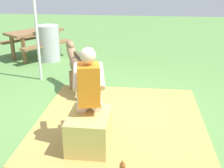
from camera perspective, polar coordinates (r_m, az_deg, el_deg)
name	(u,v)px	position (r m, az deg, el deg)	size (l,w,h in m)	color
ground_plane	(111,112)	(4.91, -0.18, -5.61)	(24.00, 24.00, 0.00)	#568442
hay_patch	(121,120)	(4.65, 1.70, -7.11)	(2.76, 2.61, 0.02)	#AD8C47
hay_bale	(90,131)	(3.89, -4.47, -9.26)	(0.70, 0.53, 0.49)	tan
person_seated	(89,90)	(3.81, -4.58, -1.29)	(0.71, 0.50, 1.37)	beige
pony_standing	(78,65)	(5.55, -6.70, 3.68)	(1.23, 0.81, 0.92)	#8C6B4C
water_barrel	(49,43)	(7.90, -12.44, 7.90)	(0.57, 0.57, 0.94)	#B2B2B7
tent_pole_right	(36,25)	(6.30, -14.79, 11.14)	(0.06, 0.06, 2.39)	silver
picnic_bench	(35,37)	(8.28, -14.98, 9.01)	(1.98, 1.93, 0.75)	brown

